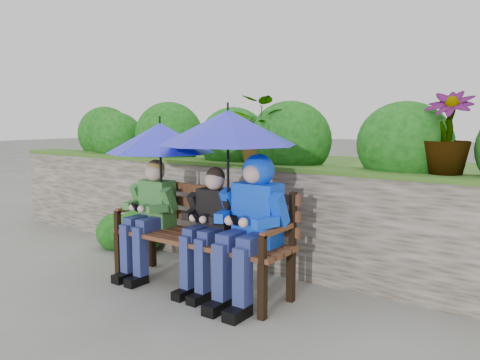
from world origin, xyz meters
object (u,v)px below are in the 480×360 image
Objects in this scene: umbrella_left at (160,138)px; umbrella_right at (228,128)px; boy_middle at (209,222)px; park_bench at (204,230)px; boy_right at (251,217)px; boy_left at (150,212)px.

umbrella_left is 0.81m from umbrella_right.
umbrella_right is at bearing -7.74° from boy_middle.
boy_right reaches higher than park_bench.
boy_middle is at bearing -2.12° from umbrella_left.
boy_middle is at bearing 172.26° from umbrella_right.
boy_middle reaches higher than park_bench.
umbrella_right reaches higher than park_bench.
umbrella_left is (-0.46, -0.05, 0.79)m from park_bench.
boy_right is (0.42, 0.00, 0.10)m from boy_middle.
park_bench is 1.59× the size of boy_middle.
umbrella_right is (0.34, -0.10, 0.89)m from park_bench.
boy_left is at bearing -172.66° from park_bench.
boy_right is (0.54, -0.07, 0.19)m from park_bench.
boy_left is 1.13× the size of umbrella_left.
boy_middle is at bearing -31.47° from park_bench.
boy_left is 1.14m from boy_right.
boy_right is 1.07× the size of umbrella_right.
boy_middle is 0.89× the size of boy_right.
umbrella_left is at bearing 10.52° from boy_left.
umbrella_right reaches higher than boy_left.
park_bench is at bearing 148.53° from boy_middle.
boy_right is at bearing -7.65° from park_bench.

